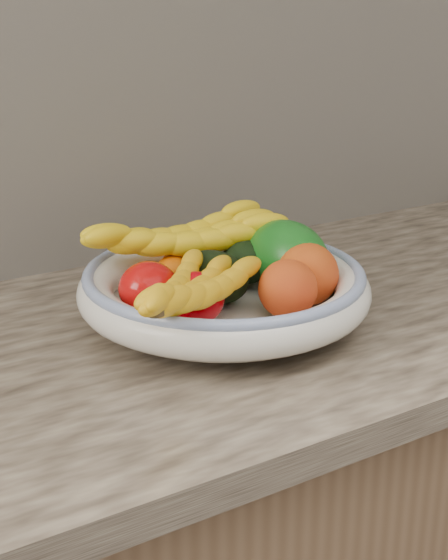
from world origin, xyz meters
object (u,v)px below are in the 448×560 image
(green_mango, at_px, (287,256))
(banana_bunch_front, at_px, (190,296))
(fruit_bowl, at_px, (224,288))
(banana_bunch_back, at_px, (183,243))

(green_mango, distance_m, banana_bunch_front, 0.21)
(green_mango, bearing_deg, banana_bunch_front, -162.76)
(fruit_bowl, xyz_separation_m, green_mango, (0.10, -0.00, 0.03))
(fruit_bowl, relative_size, banana_bunch_front, 1.52)
(banana_bunch_front, bearing_deg, fruit_bowl, 2.82)
(banana_bunch_back, bearing_deg, fruit_bowl, -77.63)
(banana_bunch_front, bearing_deg, green_mango, -15.20)
(banana_bunch_back, bearing_deg, banana_bunch_front, -109.71)
(green_mango, height_order, banana_bunch_front, green_mango)
(green_mango, relative_size, banana_bunch_front, 0.55)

